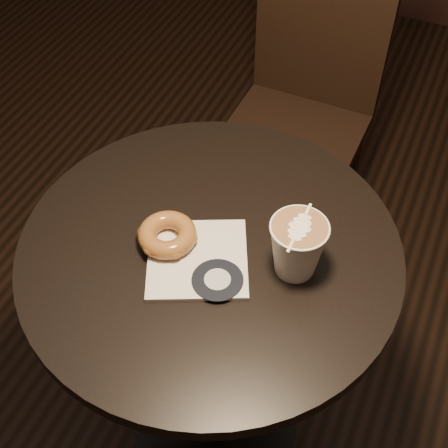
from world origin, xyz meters
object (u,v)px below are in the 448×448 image
object	(u,v)px
cafe_table	(211,307)
pastry_bag	(197,259)
doughnut	(167,235)
chair	(307,88)
latte_cup	(297,248)

from	to	relation	value
cafe_table	pastry_bag	bearing A→B (deg)	-98.57
doughnut	pastry_bag	bearing A→B (deg)	-11.11
chair	pastry_bag	xyz separation A→B (m)	(0.06, -0.84, 0.22)
pastry_bag	doughnut	xyz separation A→B (m)	(-0.06, 0.01, 0.02)
latte_cup	chair	bearing A→B (deg)	105.82
cafe_table	pastry_bag	size ratio (longest dim) A/B	4.27
chair	pastry_bag	world-z (taller)	chair
cafe_table	latte_cup	size ratio (longest dim) A/B	6.75
pastry_bag	doughnut	world-z (taller)	doughnut
doughnut	latte_cup	xyz separation A→B (m)	(0.23, 0.04, 0.03)
chair	latte_cup	distance (m)	0.86
cafe_table	pastry_bag	distance (m)	0.21
chair	latte_cup	xyz separation A→B (m)	(0.22, -0.79, 0.27)
cafe_table	pastry_bag	world-z (taller)	pastry_bag
pastry_bag	doughnut	size ratio (longest dim) A/B	1.65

